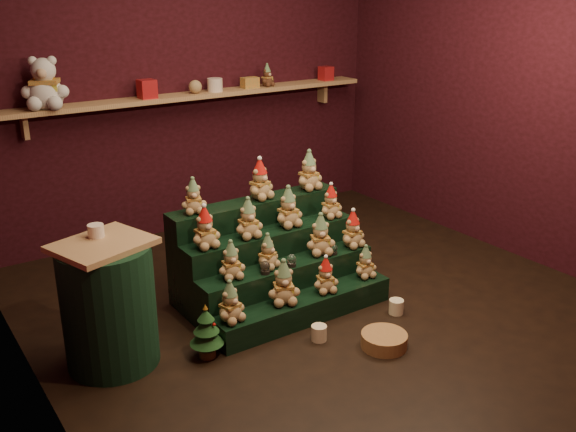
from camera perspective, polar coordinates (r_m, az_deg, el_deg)
ground at (r=4.88m, az=2.57°, el=-7.64°), size 4.00×4.00×0.00m
back_wall at (r=6.14m, az=-8.98°, el=11.71°), size 4.00×0.10×2.80m
right_wall at (r=5.86m, az=19.36°, el=10.45°), size 0.10×4.00×2.80m
back_shelf at (r=6.00m, az=-8.18°, el=10.53°), size 3.60×0.26×0.24m
riser_tier_front at (r=4.59m, az=1.53°, el=-8.21°), size 1.40×0.22×0.18m
riser_tier_midfront at (r=4.71m, az=-0.03°, el=-6.20°), size 1.40×0.22×0.36m
riser_tier_midback at (r=4.84m, az=-1.50°, el=-4.30°), size 1.40×0.22×0.54m
riser_tier_back at (r=4.97m, az=-2.89°, el=-2.49°), size 1.40×0.22×0.72m
teddy_0 at (r=4.20m, az=-5.17°, el=-7.59°), size 0.24×0.22×0.28m
teddy_1 at (r=4.40m, az=-0.39°, el=-5.90°), size 0.28×0.27×0.31m
teddy_2 at (r=4.58m, az=3.35°, el=-5.26°), size 0.22×0.21×0.26m
teddy_3 at (r=4.83m, az=6.89°, el=-4.05°), size 0.19×0.17×0.25m
teddy_4 at (r=4.37m, az=-5.09°, el=-3.92°), size 0.21×0.20×0.27m
teddy_5 at (r=4.52m, az=-1.83°, el=-3.15°), size 0.23×0.22×0.25m
teddy_6 at (r=4.74m, az=2.90°, el=-1.64°), size 0.27×0.26×0.31m
teddy_7 at (r=4.89m, az=5.76°, el=-1.17°), size 0.22×0.20×0.28m
teddy_8 at (r=4.42m, az=-7.40°, el=-1.03°), size 0.22×0.20×0.29m
teddy_9 at (r=4.57m, az=-3.56°, el=-0.19°), size 0.22×0.20×0.29m
teddy_10 at (r=4.77m, az=0.02°, el=0.81°), size 0.22×0.20×0.31m
teddy_11 at (r=4.97m, az=3.82°, el=1.30°), size 0.19×0.17×0.26m
teddy_12 at (r=4.57m, az=-8.42°, el=1.78°), size 0.22×0.21×0.25m
teddy_13 at (r=4.83m, az=-2.51°, el=3.25°), size 0.26×0.24×0.30m
teddy_14 at (r=5.05m, az=1.87°, el=4.06°), size 0.23×0.21×0.31m
snow_globe_a at (r=4.45m, az=-2.03°, el=-4.58°), size 0.07×0.07×0.09m
snow_globe_b at (r=4.57m, az=0.31°, el=-3.96°), size 0.07×0.07×0.09m
snow_globe_c at (r=4.78m, az=4.09°, el=-2.97°), size 0.06×0.06×0.08m
side_table at (r=4.12m, az=-15.64°, el=-7.57°), size 0.64×0.59×0.82m
table_ornament at (r=4.03m, az=-16.71°, el=-1.26°), size 0.10×0.10×0.08m
mini_christmas_tree at (r=4.16m, az=-7.26°, el=-10.14°), size 0.22×0.22×0.37m
mug_left at (r=4.37m, az=2.77°, el=-10.34°), size 0.11×0.11×0.11m
mug_right at (r=4.76m, az=9.59°, el=-7.95°), size 0.11×0.11×0.11m
wicker_basket at (r=4.34m, az=8.54°, el=-10.87°), size 0.34×0.34×0.10m
white_bear at (r=5.48m, az=-20.88°, el=11.56°), size 0.47×0.45×0.51m
brown_bear at (r=6.32m, az=-1.87°, el=12.38°), size 0.18×0.17×0.21m
gift_tin_red_a at (r=5.77m, az=-12.42°, el=10.97°), size 0.14×0.14×0.16m
gift_tin_cream at (r=6.05m, az=-6.51°, el=11.51°), size 0.14×0.14×0.12m
gift_tin_red_b at (r=6.74m, az=3.39°, el=12.54°), size 0.12×0.12×0.14m
shelf_plush_ball at (r=5.96m, az=-8.25°, el=11.30°), size 0.12×0.12×0.12m
scarf_gift_box at (r=6.24m, az=-3.41°, el=11.75°), size 0.16×0.10×0.10m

